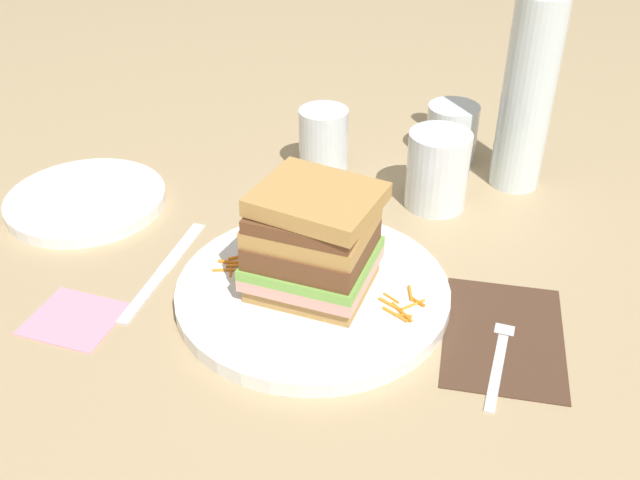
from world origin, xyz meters
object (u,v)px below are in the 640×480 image
at_px(water_bottle, 530,83).
at_px(empty_tumbler_0, 324,143).
at_px(napkin_dark, 504,335).
at_px(juice_glass, 437,173).
at_px(main_plate, 313,292).
at_px(sandwich, 313,241).
at_px(fork, 501,347).
at_px(side_plate, 86,200).
at_px(knife, 162,272).
at_px(napkin_pink, 74,318).
at_px(empty_tumbler_1, 452,132).

distance_m(water_bottle, empty_tumbler_0, 0.28).
height_order(napkin_dark, juice_glass, juice_glass).
height_order(main_plate, water_bottle, water_bottle).
distance_m(sandwich, empty_tumbler_0, 0.28).
bearing_deg(main_plate, fork, -8.92).
height_order(main_plate, empty_tumbler_0, empty_tumbler_0).
relative_size(main_plate, napkin_dark, 1.71).
height_order(fork, water_bottle, water_bottle).
distance_m(napkin_dark, empty_tumbler_0, 0.39).
height_order(fork, juice_glass, juice_glass).
height_order(fork, empty_tumbler_0, empty_tumbler_0).
distance_m(sandwich, napkin_dark, 0.22).
xyz_separation_m(napkin_dark, side_plate, (-0.55, 0.12, 0.01)).
relative_size(juice_glass, water_bottle, 0.32).
height_order(juice_glass, water_bottle, water_bottle).
distance_m(sandwich, knife, 0.20).
bearing_deg(side_plate, juice_glass, 15.44).
height_order(sandwich, knife, sandwich).
distance_m(fork, juice_glass, 0.29).
distance_m(sandwich, fork, 0.22).
xyz_separation_m(water_bottle, napkin_pink, (-0.43, -0.42, -0.14)).
bearing_deg(water_bottle, empty_tumbler_1, 151.36).
xyz_separation_m(sandwich, fork, (0.20, -0.03, -0.07)).
xyz_separation_m(napkin_dark, empty_tumbler_1, (-0.10, 0.38, 0.04)).
height_order(knife, side_plate, side_plate).
xyz_separation_m(main_plate, sandwich, (0.00, 0.00, 0.07)).
bearing_deg(water_bottle, sandwich, -122.03).
bearing_deg(juice_glass, water_bottle, 41.31).
xyz_separation_m(sandwich, empty_tumbler_1, (0.10, 0.37, -0.03)).
bearing_deg(napkin_dark, knife, 178.76).
distance_m(main_plate, juice_glass, 0.26).
height_order(napkin_dark, napkin_pink, same).
bearing_deg(empty_tumbler_1, side_plate, -149.72).
distance_m(main_plate, sandwich, 0.07).
height_order(sandwich, napkin_dark, sandwich).
bearing_deg(napkin_dark, water_bottle, 91.06).
xyz_separation_m(empty_tumbler_0, napkin_pink, (-0.17, -0.37, -0.05)).
height_order(sandwich, napkin_pink, sandwich).
bearing_deg(napkin_pink, empty_tumbler_0, 65.09).
height_order(empty_tumbler_1, side_plate, empty_tumbler_1).
bearing_deg(water_bottle, juice_glass, -138.69).
distance_m(empty_tumbler_1, napkin_pink, 0.58).
relative_size(main_plate, juice_glass, 2.91).
bearing_deg(main_plate, napkin_pink, -156.73).
bearing_deg(side_plate, empty_tumbler_1, 30.28).
xyz_separation_m(knife, empty_tumbler_1, (0.29, 0.37, 0.04)).
height_order(empty_tumbler_0, empty_tumbler_1, empty_tumbler_0).
bearing_deg(knife, water_bottle, 40.10).
height_order(knife, empty_tumbler_0, empty_tumbler_0).
height_order(juice_glass, napkin_pink, juice_glass).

